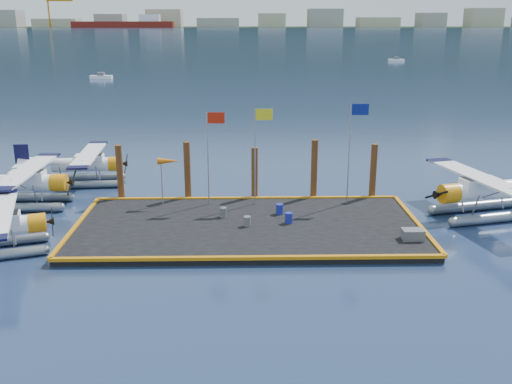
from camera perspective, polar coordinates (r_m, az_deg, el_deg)
ground at (r=33.72m, az=-0.81°, el=-3.84°), size 4000.00×4000.00×0.00m
dock at (r=33.65m, az=-0.81°, el=-3.52°), size 20.00×10.00×0.40m
dock_bumpers at (r=33.55m, az=-0.82°, el=-3.06°), size 20.25×10.25×0.18m
far_backdrop at (r=1785.28m, az=6.79°, el=16.69°), size 3050.00×2050.00×810.00m
seaplane_b at (r=40.50m, az=-22.30°, el=0.63°), size 8.59×9.46×3.39m
seaplane_c at (r=44.51m, az=-16.72°, el=2.45°), size 8.10×8.93×3.17m
seaplane_d at (r=38.23m, az=21.85°, el=-0.13°), size 9.24×9.99×3.55m
drum_0 at (r=34.69m, az=-3.31°, el=-2.04°), size 0.42×0.42×0.60m
drum_1 at (r=33.14m, az=-0.90°, el=-2.95°), size 0.41×0.41×0.58m
drum_2 at (r=33.66m, az=3.30°, el=-2.60°), size 0.45×0.45×0.63m
drum_5 at (r=35.19m, az=2.37°, el=-1.71°), size 0.45×0.45×0.63m
crate at (r=32.31m, az=15.41°, el=-4.11°), size 1.16×0.78×0.58m
flagpole_red at (r=36.19m, az=-4.53°, el=4.81°), size 1.14×0.08×6.00m
flagpole_yellow at (r=36.12m, az=0.23°, el=5.03°), size 1.14×0.08×6.20m
flagpole_blue at (r=36.72m, az=9.66°, el=5.26°), size 1.14×0.08×6.50m
windsock at (r=36.71m, az=-8.76°, el=2.97°), size 1.40×0.44×3.12m
piling_0 at (r=39.14m, az=-13.44°, el=1.71°), size 0.44×0.44×4.00m
piling_1 at (r=38.41m, az=-6.87°, el=1.93°), size 0.44×0.44×4.20m
piling_2 at (r=38.28m, az=-0.14°, el=1.69°), size 0.44×0.44×3.80m
piling_3 at (r=38.49m, az=5.83°, el=2.08°), size 0.44×0.44×4.30m
piling_4 at (r=39.22m, az=11.63°, el=1.86°), size 0.44×0.44×4.00m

